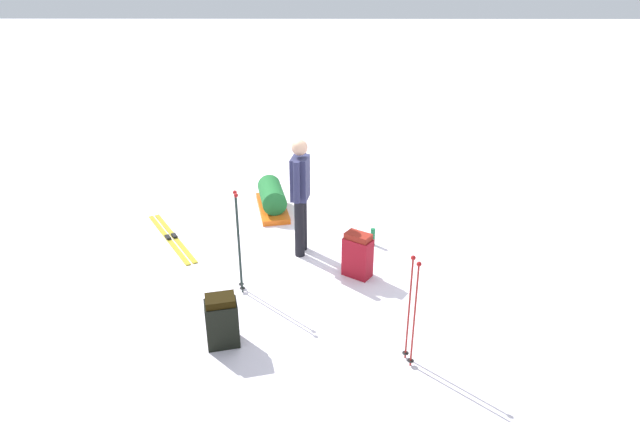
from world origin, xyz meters
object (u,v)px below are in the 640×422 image
ski_poles_planted_far (238,238)px  gear_sled (272,198)px  ski_pair_near (171,238)px  ski_poles_planted_near (412,306)px  thermos_bottle (373,237)px  backpack_large_dark (222,321)px  skier_standing (300,191)px  backpack_bright (358,255)px

ski_poles_planted_far → gear_sled: bearing=-3.9°
ski_pair_near → ski_poles_planted_near: bearing=-130.9°
gear_sled → thermos_bottle: 2.04m
backpack_large_dark → ski_poles_planted_far: bearing=-2.7°
skier_standing → thermos_bottle: 1.36m
backpack_bright → gear_sled: bearing=32.0°
skier_standing → backpack_bright: 1.20m
gear_sled → thermos_bottle: size_ratio=5.01×
ski_pair_near → ski_poles_planted_near: 4.33m
ski_poles_planted_near → gear_sled: ski_poles_planted_near is taller
ski_poles_planted_near → ski_pair_near: bearing=49.1°
skier_standing → backpack_large_dark: size_ratio=2.82×
backpack_large_dark → backpack_bright: size_ratio=0.96×
skier_standing → thermos_bottle: (0.24, -1.06, -0.82)m
skier_standing → backpack_bright: (-0.65, -0.78, -0.65)m
skier_standing → ski_poles_planted_near: bearing=-153.0°
gear_sled → ski_poles_planted_near: bearing=-155.4°
ski_poles_planted_far → ski_poles_planted_near: bearing=-125.1°
backpack_bright → gear_sled: 2.51m
ski_pair_near → backpack_large_dark: (-2.51, -1.24, 0.28)m
gear_sled → thermos_bottle: bearing=-127.6°
ski_pair_near → thermos_bottle: bearing=-93.2°
ski_poles_planted_near → gear_sled: bearing=24.6°
ski_poles_planted_far → thermos_bottle: bearing=-54.6°
ski_poles_planted_far → thermos_bottle: (1.27, -1.78, -0.63)m
thermos_bottle → ski_poles_planted_far: bearing=125.4°
thermos_bottle → gear_sled: bearing=52.4°
skier_standing → ski_poles_planted_near: (-2.39, -1.22, -0.26)m
backpack_large_dark → backpack_bright: backpack_bright is taller
backpack_bright → ski_poles_planted_near: bearing=-165.8°
ski_poles_planted_near → gear_sled: (3.87, 1.77, -0.47)m
skier_standing → backpack_large_dark: bearing=159.8°
ski_poles_planted_far → gear_sled: size_ratio=1.05×
ski_poles_planted_near → gear_sled: size_ratio=0.95×
skier_standing → gear_sled: skier_standing is taller
ski_pair_near → ski_poles_planted_far: (-1.44, -1.29, 0.74)m
skier_standing → ski_poles_planted_far: (-1.03, 0.72, -0.20)m
ski_pair_near → ski_poles_planted_far: size_ratio=1.23×
backpack_bright → thermos_bottle: size_ratio=2.42×
skier_standing → ski_pair_near: size_ratio=1.01×
backpack_large_dark → ski_poles_planted_near: size_ratio=0.49×
ski_pair_near → ski_poles_planted_far: bearing=-138.1°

